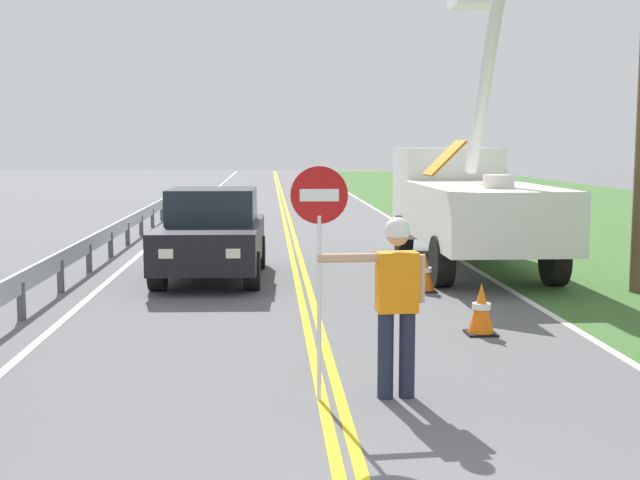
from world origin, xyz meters
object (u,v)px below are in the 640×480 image
Objects in this scene: stop_sign_paddle at (319,230)px; oncoming_sedan_nearest at (212,235)px; traffic_cone_lead at (481,310)px; flagger_worker at (396,295)px; traffic_cone_mid at (425,272)px; utility_bucket_truck at (467,198)px.

stop_sign_paddle is 0.56× the size of oncoming_sedan_nearest.
stop_sign_paddle is at bearing -78.53° from oncoming_sedan_nearest.
traffic_cone_lead is (2.35, 2.76, -1.37)m from stop_sign_paddle.
traffic_cone_mid is (1.43, 5.98, -0.71)m from flagger_worker.
utility_bucket_truck reaches higher than flagger_worker.
traffic_cone_lead and traffic_cone_mid have the same top height.
oncoming_sedan_nearest is at bearing 106.94° from flagger_worker.
stop_sign_paddle is at bearing -111.95° from utility_bucket_truck.
traffic_cone_lead is (3.92, -4.96, -0.50)m from oncoming_sedan_nearest.
stop_sign_paddle is 0.34× the size of utility_bucket_truck.
utility_bucket_truck is at bearing 13.97° from oncoming_sedan_nearest.
traffic_cone_lead is at bearing -101.61° from utility_bucket_truck.
flagger_worker is at bearing -103.47° from traffic_cone_mid.
traffic_cone_lead is at bearing 49.66° from stop_sign_paddle.
traffic_cone_mid is (-1.43, -2.98, -1.10)m from utility_bucket_truck.
utility_bucket_truck reaches higher than traffic_cone_lead.
flagger_worker is 2.61× the size of traffic_cone_mid.
utility_bucket_truck is (3.63, 9.01, -0.27)m from stop_sign_paddle.
traffic_cone_lead is (1.58, 2.71, -0.71)m from flagger_worker.
traffic_cone_lead is 1.00× the size of traffic_cone_mid.
utility_bucket_truck is at bearing 78.39° from traffic_cone_lead.
utility_bucket_truck is 3.48m from traffic_cone_mid.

